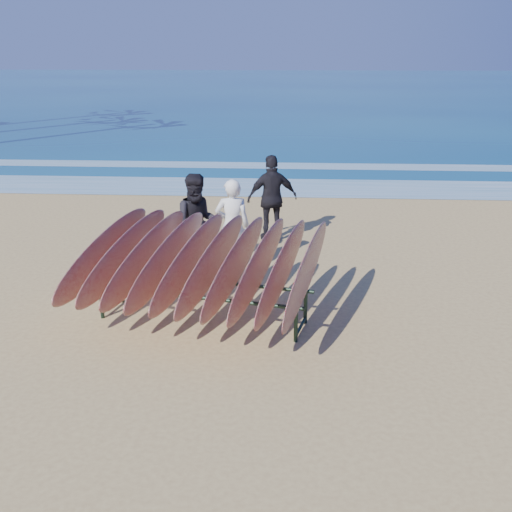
% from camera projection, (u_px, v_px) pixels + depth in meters
% --- Properties ---
extents(ground, '(120.00, 120.00, 0.00)m').
position_uv_depth(ground, '(252.00, 339.00, 8.93)').
color(ground, tan).
rests_on(ground, ground).
extents(ocean, '(160.00, 160.00, 0.00)m').
position_uv_depth(ocean, '(292.00, 88.00, 61.06)').
color(ocean, navy).
rests_on(ocean, ground).
extents(foam_near, '(160.00, 160.00, 0.00)m').
position_uv_depth(foam_near, '(276.00, 187.00, 18.41)').
color(foam_near, white).
rests_on(foam_near, ground).
extents(foam_far, '(160.00, 160.00, 0.00)m').
position_uv_depth(foam_far, '(280.00, 166.00, 21.73)').
color(foam_far, white).
rests_on(foam_far, ground).
extents(surfboard_rack, '(3.75, 3.65, 1.50)m').
position_uv_depth(surfboard_rack, '(201.00, 262.00, 9.24)').
color(surfboard_rack, black).
rests_on(surfboard_rack, ground).
extents(person_white, '(0.64, 0.44, 1.68)m').
position_uv_depth(person_white, '(232.00, 226.00, 11.37)').
color(person_white, white).
rests_on(person_white, ground).
extents(person_dark_a, '(1.03, 0.90, 1.78)m').
position_uv_depth(person_dark_a, '(198.00, 224.00, 11.31)').
color(person_dark_a, black).
rests_on(person_dark_a, ground).
extents(person_dark_b, '(1.13, 0.71, 1.79)m').
position_uv_depth(person_dark_b, '(272.00, 198.00, 13.19)').
color(person_dark_b, black).
rests_on(person_dark_b, ground).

